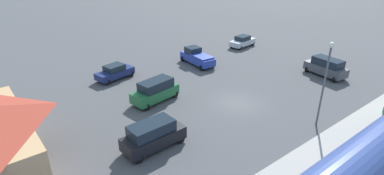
{
  "coord_description": "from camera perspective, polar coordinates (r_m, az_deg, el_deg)",
  "views": [
    {
      "loc": [
        -18.37,
        20.15,
        13.9
      ],
      "look_at": [
        3.94,
        2.53,
        1.0
      ],
      "focal_mm": 28.49,
      "sensor_mm": 36.0,
      "label": 1
    }
  ],
  "objects": [
    {
      "name": "ground_plane",
      "position": [
        30.6,
        8.33,
        -2.89
      ],
      "size": [
        200.0,
        200.0,
        0.0
      ],
      "primitive_type": "plane",
      "color": "#4C4C4F"
    },
    {
      "name": "platform",
      "position": [
        25.79,
        24.77,
        -10.38
      ],
      "size": [
        3.2,
        46.0,
        0.3
      ],
      "color": "#A8A399",
      "rests_on": "ground"
    },
    {
      "name": "light_pole_near_platform",
      "position": [
        26.82,
        23.76,
        2.18
      ],
      "size": [
        0.44,
        0.44,
        7.42
      ],
      "color": "#515156",
      "rests_on": "ground"
    },
    {
      "name": "sedan_silver",
      "position": [
        48.6,
        9.43,
        8.54
      ],
      "size": [
        2.38,
        4.69,
        1.74
      ],
      "color": "silver",
      "rests_on": "ground"
    },
    {
      "name": "sedan_navy",
      "position": [
        36.69,
        -14.26,
        2.84
      ],
      "size": [
        2.71,
        4.78,
        1.74
      ],
      "color": "navy",
      "rests_on": "ground"
    },
    {
      "name": "suv_black",
      "position": [
        23.41,
        -7.31,
        -8.82
      ],
      "size": [
        2.16,
        4.98,
        2.22
      ],
      "color": "black",
      "rests_on": "ground"
    },
    {
      "name": "suv_charcoal",
      "position": [
        39.79,
        23.83,
        3.58
      ],
      "size": [
        5.09,
        2.81,
        2.22
      ],
      "color": "#47494F",
      "rests_on": "ground"
    },
    {
      "name": "pickup_blue",
      "position": [
        40.24,
        0.93,
        5.75
      ],
      "size": [
        5.51,
        2.75,
        2.14
      ],
      "color": "#283D9E",
      "rests_on": "ground"
    },
    {
      "name": "suv_green",
      "position": [
        30.41,
        -6.87,
        -0.57
      ],
      "size": [
        2.74,
        5.16,
        2.22
      ],
      "color": "#236638",
      "rests_on": "ground"
    }
  ]
}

